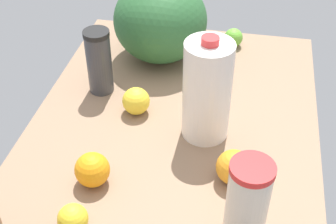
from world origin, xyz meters
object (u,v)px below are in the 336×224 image
object	(u,v)px
milk_jug	(207,91)
orange_loose	(234,167)
lemon_near_front	(136,101)
shaker_bottle	(99,62)
tumbler_cup	(248,200)
watermelon	(160,20)
lemon_by_jug	(73,219)
orange_far_back	(92,170)
lime_beside_bowl	(233,38)

from	to	relation	value
milk_jug	orange_loose	distance (cm)	19.96
lemon_near_front	shaker_bottle	bearing A→B (deg)	56.62
shaker_bottle	orange_loose	distance (cm)	49.76
milk_jug	orange_loose	bearing A→B (deg)	-150.90
tumbler_cup	lemon_near_front	xyz separation A→B (cm)	(34.04, 31.46, -5.76)
lemon_near_front	watermelon	bearing A→B (deg)	-1.40
watermelon	lemon_near_front	bearing A→B (deg)	178.60
watermelon	milk_jug	world-z (taller)	milk_jug
milk_jug	lemon_near_front	distance (cm)	22.14
shaker_bottle	tumbler_cup	bearing A→B (deg)	-133.88
milk_jug	lemon_by_jug	xyz separation A→B (cm)	(-35.75, 22.71, -10.11)
orange_far_back	lemon_near_front	distance (cm)	27.30
shaker_bottle	lemon_near_front	xyz separation A→B (cm)	(-8.22, -12.48, -5.89)
tumbler_cup	lime_beside_bowl	bearing A→B (deg)	6.53
watermelon	orange_far_back	xyz separation A→B (cm)	(-56.28, 4.14, -8.84)
tumbler_cup	milk_jug	distance (cm)	31.95
orange_far_back	lime_beside_bowl	distance (cm)	72.39
tumbler_cup	watermelon	world-z (taller)	watermelon
milk_jug	orange_loose	size ratio (longest dim) A/B	3.44
shaker_bottle	milk_jug	size ratio (longest dim) A/B	0.68
milk_jug	orange_loose	world-z (taller)	milk_jug
orange_loose	lime_beside_bowl	distance (cm)	60.71
lemon_by_jug	lime_beside_bowl	xyz separation A→B (cm)	(80.78, -26.25, -0.17)
shaker_bottle	watermelon	bearing A→B (deg)	-32.17
orange_loose	lime_beside_bowl	bearing A→B (deg)	4.79
shaker_bottle	lemon_near_front	distance (cm)	16.06
orange_loose	tumbler_cup	bearing A→B (deg)	-166.03
lemon_near_front	lime_beside_bowl	xyz separation A→B (cm)	(40.33, -22.95, -0.71)
watermelon	lemon_by_jug	distance (cm)	70.43
tumbler_cup	shaker_bottle	bearing A→B (deg)	46.12
orange_loose	shaker_bottle	bearing A→B (deg)	54.97
tumbler_cup	watermelon	bearing A→B (deg)	25.93
watermelon	tumbler_cup	bearing A→B (deg)	-154.07
orange_far_back	lime_beside_bowl	world-z (taller)	orange_far_back
tumbler_cup	lemon_by_jug	xyz separation A→B (cm)	(-6.41, 34.77, -6.30)
tumbler_cup	lime_beside_bowl	size ratio (longest dim) A/B	3.11
shaker_bottle	orange_loose	bearing A→B (deg)	-125.03
watermelon	shaker_bottle	world-z (taller)	watermelon
milk_jug	orange_far_back	distance (cm)	33.29
tumbler_cup	orange_loose	size ratio (longest dim) A/B	2.31
tumbler_cup	orange_loose	distance (cm)	15.30
shaker_bottle	milk_jug	xyz separation A→B (cm)	(-12.92, -31.88, 3.68)
tumbler_cup	milk_jug	xyz separation A→B (cm)	(29.34, 12.06, 3.82)
watermelon	lime_beside_bowl	distance (cm)	26.74
milk_jug	watermelon	bearing A→B (deg)	28.87
watermelon	lemon_by_jug	xyz separation A→B (cm)	(-69.65, 4.02, -9.68)
lemon_near_front	lemon_by_jug	distance (cm)	40.59
lemon_near_front	lime_beside_bowl	distance (cm)	46.40
shaker_bottle	milk_jug	bearing A→B (deg)	-112.06
watermelon	shaker_bottle	size ratio (longest dim) A/B	1.49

